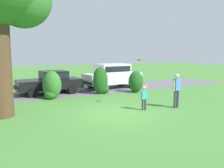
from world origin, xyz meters
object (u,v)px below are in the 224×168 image
parked_sedan (51,81)px  adult_onlooker (177,89)px  child_thrower (144,96)px  parked_suv (112,75)px  frisbee (140,60)px

parked_sedan → adult_onlooker: size_ratio=2.58×
child_thrower → adult_onlooker: adult_onlooker is taller
parked_suv → adult_onlooker: bearing=-90.7°
parked_sedan → parked_suv: 4.88m
parked_sedan → adult_onlooker: bearing=-55.9°
child_thrower → parked_suv: bearing=75.1°
parked_sedan → child_thrower: parked_sedan is taller
parked_suv → adult_onlooker: 7.29m
child_thrower → adult_onlooker: bearing=-10.5°
child_thrower → parked_sedan: bearing=114.1°
frisbee → parked_sedan: bearing=119.4°
child_thrower → frisbee: bearing=71.4°
parked_suv → parked_sedan: bearing=-177.6°
parked_sedan → adult_onlooker: (4.78, -7.08, 0.13)m
parked_sedan → parked_suv: bearing=2.4°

